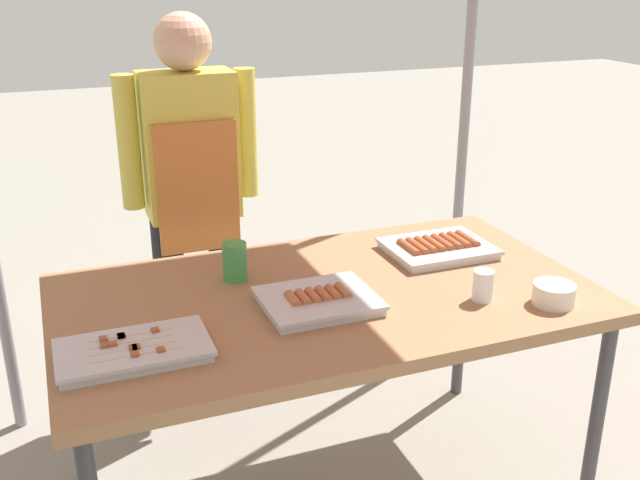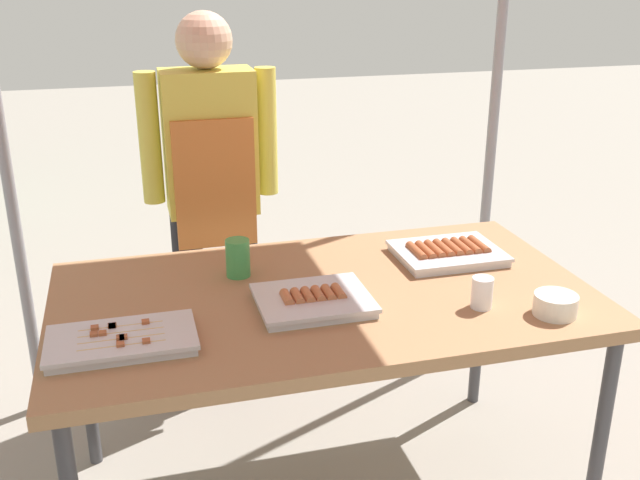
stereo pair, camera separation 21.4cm
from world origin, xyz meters
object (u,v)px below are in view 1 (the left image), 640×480
at_px(stall_table, 326,308).
at_px(tray_pork_links, 318,300).
at_px(tray_meat_skewers, 133,350).
at_px(drink_cup_by_wok, 235,261).
at_px(drink_cup_near_edge, 483,286).
at_px(vendor_woman, 192,183).
at_px(tray_grilled_sausages, 438,248).
at_px(condiment_bowl, 554,294).

relative_size(stall_table, tray_pork_links, 4.93).
height_order(stall_table, tray_pork_links, tray_pork_links).
bearing_deg(stall_table, tray_meat_skewers, -163.14).
bearing_deg(drink_cup_by_wok, stall_table, -40.26).
bearing_deg(drink_cup_near_edge, drink_cup_by_wok, 147.27).
height_order(stall_table, vendor_woman, vendor_woman).
distance_m(tray_grilled_sausages, drink_cup_by_wok, 0.70).
distance_m(tray_pork_links, condiment_bowl, 0.68).
distance_m(tray_grilled_sausages, vendor_woman, 0.96).
xyz_separation_m(tray_pork_links, condiment_bowl, (0.64, -0.23, 0.01)).
xyz_separation_m(stall_table, tray_grilled_sausages, (0.47, 0.15, 0.07)).
distance_m(stall_table, vendor_woman, 0.86).
height_order(tray_pork_links, drink_cup_by_wok, drink_cup_by_wok).
xyz_separation_m(tray_meat_skewers, vendor_woman, (0.37, 0.99, 0.12)).
relative_size(tray_grilled_sausages, drink_cup_by_wok, 2.87).
distance_m(tray_grilled_sausages, tray_meat_skewers, 1.11).
relative_size(tray_meat_skewers, tray_pork_links, 1.17).
bearing_deg(vendor_woman, tray_meat_skewers, 69.70).
bearing_deg(stall_table, tray_pork_links, -124.91).
relative_size(condiment_bowl, vendor_woman, 0.08).
bearing_deg(drink_cup_near_edge, vendor_woman, 121.66).
bearing_deg(vendor_woman, stall_table, 105.55).
xyz_separation_m(stall_table, tray_pork_links, (-0.06, -0.08, 0.07)).
bearing_deg(tray_grilled_sausages, vendor_woman, 136.63).
relative_size(tray_meat_skewers, drink_cup_by_wok, 3.16).
height_order(drink_cup_near_edge, drink_cup_by_wok, drink_cup_by_wok).
distance_m(tray_pork_links, vendor_woman, 0.91).
bearing_deg(drink_cup_by_wok, tray_pork_links, -57.87).
relative_size(tray_pork_links, drink_cup_near_edge, 3.52).
xyz_separation_m(tray_meat_skewers, drink_cup_by_wok, (0.36, 0.37, 0.04)).
height_order(tray_meat_skewers, drink_cup_by_wok, drink_cup_by_wok).
relative_size(stall_table, drink_cup_by_wok, 13.35).
xyz_separation_m(condiment_bowl, drink_cup_near_edge, (-0.18, 0.10, 0.02)).
distance_m(condiment_bowl, vendor_woman, 1.39).
xyz_separation_m(stall_table, condiment_bowl, (0.58, -0.31, 0.08)).
relative_size(tray_pork_links, drink_cup_by_wok, 2.71).
distance_m(condiment_bowl, drink_cup_near_edge, 0.20).
bearing_deg(condiment_bowl, tray_pork_links, 160.20).
distance_m(stall_table, condiment_bowl, 0.67).
relative_size(tray_meat_skewers, vendor_woman, 0.25).
bearing_deg(vendor_woman, tray_pork_links, 100.76).
bearing_deg(condiment_bowl, stall_table, 151.98).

